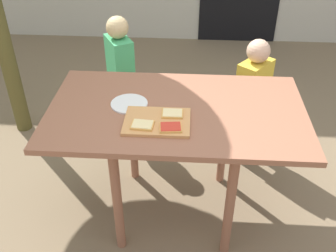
{
  "coord_description": "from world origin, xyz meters",
  "views": [
    {
      "loc": [
        0.07,
        -1.76,
        1.89
      ],
      "look_at": [
        -0.05,
        0.0,
        0.65
      ],
      "focal_mm": 42.13,
      "sensor_mm": 36.0,
      "label": 1
    }
  ],
  "objects": [
    {
      "name": "pizza_slice_near_left",
      "position": [
        -0.16,
        -0.19,
        0.79
      ],
      "size": [
        0.11,
        0.09,
        0.01
      ],
      "color": "#DFA24E",
      "rests_on": "cutting_board"
    },
    {
      "name": "plate_white_left",
      "position": [
        -0.26,
        0.02,
        0.77
      ],
      "size": [
        0.2,
        0.2,
        0.01
      ],
      "primitive_type": "cylinder",
      "color": "silver",
      "rests_on": "dining_table"
    },
    {
      "name": "cutting_board",
      "position": [
        -0.09,
        -0.14,
        0.77
      ],
      "size": [
        0.33,
        0.25,
        0.02
      ],
      "primitive_type": "cube",
      "color": "tan",
      "rests_on": "dining_table"
    },
    {
      "name": "pizza_slice_far_right",
      "position": [
        -0.02,
        -0.08,
        0.79
      ],
      "size": [
        0.11,
        0.08,
        0.01
      ],
      "color": "#DFA24E",
      "rests_on": "cutting_board"
    },
    {
      "name": "child_right",
      "position": [
        0.49,
        0.6,
        0.51
      ],
      "size": [
        0.26,
        0.27,
        0.92
      ],
      "color": "#443933",
      "rests_on": "ground"
    },
    {
      "name": "dining_table",
      "position": [
        0.0,
        0.0,
        0.68
      ],
      "size": [
        1.37,
        0.79,
        0.77
      ],
      "color": "#925A42",
      "rests_on": "ground"
    },
    {
      "name": "child_left",
      "position": [
        -0.44,
        0.79,
        0.55
      ],
      "size": [
        0.24,
        0.28,
        0.97
      ],
      "color": "#433D5B",
      "rests_on": "ground"
    },
    {
      "name": "ground_plane",
      "position": [
        0.0,
        0.0,
        0.0
      ],
      "size": [
        16.0,
        16.0,
        0.0
      ],
      "primitive_type": "plane",
      "color": "#77634A"
    },
    {
      "name": "pizza_slice_near_right",
      "position": [
        -0.02,
        -0.2,
        0.79
      ],
      "size": [
        0.12,
        0.09,
        0.01
      ],
      "color": "#DFA24E",
      "rests_on": "cutting_board"
    }
  ]
}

